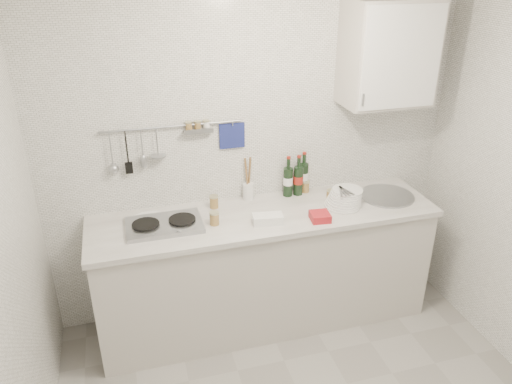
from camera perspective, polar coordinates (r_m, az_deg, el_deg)
The scene contains 14 objects.
back_wall at distance 3.61m, azimuth -0.29°, elevation 4.36°, with size 3.00×0.02×2.50m, color silver.
counter at distance 3.75m, azimuth 1.08°, elevation -8.97°, with size 2.44×0.64×0.96m.
wall_rail at distance 3.42m, azimuth -9.86°, elevation 5.84°, with size 0.98×0.09×0.34m.
wall_cabinet at distance 3.61m, azimuth 14.92°, elevation 15.06°, with size 0.60×0.38×0.70m.
plate_stack_hob at distance 3.42m, azimuth -12.15°, elevation -3.43°, with size 0.29×0.29×0.02m.
plate_stack_sink at distance 3.63m, azimuth 10.11°, elevation -0.69°, with size 0.29×0.27×0.12m.
wine_bottles at distance 3.72m, azimuth 4.68°, elevation 2.01°, with size 0.21×0.12×0.31m.
butter_dish at distance 3.35m, azimuth 1.35°, elevation -3.10°, with size 0.20×0.10×0.06m, color white.
strawberry_punnet at distance 3.42m, azimuth 7.33°, elevation -2.81°, with size 0.13×0.13×0.05m, color red.
utensil_crock at distance 3.66m, azimuth -0.89°, elevation 0.34°, with size 0.08×0.08×0.34m.
jar_a at distance 3.56m, azimuth -4.82°, elevation -1.12°, with size 0.06×0.06×0.09m.
jar_b at distance 3.80m, azimuth 5.63°, elevation 0.65°, with size 0.07×0.07×0.09m.
jar_c at distance 3.72m, azimuth 8.48°, elevation -0.23°, with size 0.06×0.06×0.07m.
jar_d at distance 3.34m, azimuth -4.78°, elevation -3.01°, with size 0.07×0.07×0.09m.
Camera 1 is at (-0.91, -1.84, 2.57)m, focal length 35.00 mm.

